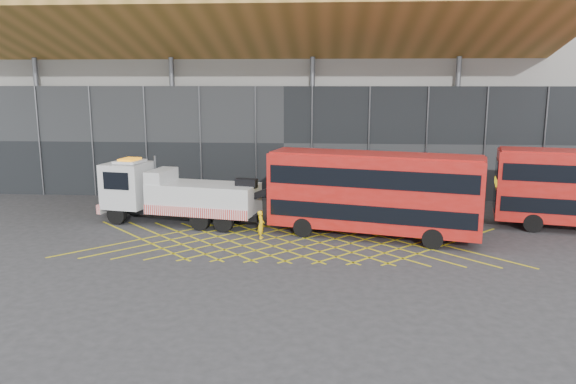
{
  "coord_description": "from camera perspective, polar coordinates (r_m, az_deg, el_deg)",
  "views": [
    {
      "loc": [
        5.13,
        -28.45,
        8.34
      ],
      "look_at": [
        3.0,
        1.5,
        2.4
      ],
      "focal_mm": 35.0,
      "sensor_mm": 36.0,
      "label": 1
    }
  ],
  "objects": [
    {
      "name": "construction_building",
      "position": [
        46.96,
        0.15,
        11.97
      ],
      "size": [
        55.0,
        23.97,
        18.0
      ],
      "color": "gray",
      "rests_on": "ground_plane"
    },
    {
      "name": "recovery_truck",
      "position": [
        33.83,
        -11.49,
        -0.19
      ],
      "size": [
        11.19,
        4.42,
        3.88
      ],
      "rotation": [
        0.0,
        0.0,
        -0.19
      ],
      "color": "black",
      "rests_on": "ground_plane"
    },
    {
      "name": "ground_plane",
      "position": [
        30.09,
        -5.93,
        -4.96
      ],
      "size": [
        120.0,
        120.0,
        0.0
      ],
      "primitive_type": "plane",
      "color": "#2C2C2E"
    },
    {
      "name": "bus_towed",
      "position": [
        30.38,
        8.66,
        0.08
      ],
      "size": [
        11.56,
        5.4,
        4.6
      ],
      "rotation": [
        0.0,
        0.0,
        -0.26
      ],
      "color": "#AD140F",
      "rests_on": "ground_plane"
    },
    {
      "name": "road_markings",
      "position": [
        29.71,
        0.18,
        -5.1
      ],
      "size": [
        23.16,
        7.16,
        0.01
      ],
      "color": "gold",
      "rests_on": "ground_plane"
    },
    {
      "name": "worker",
      "position": [
        30.24,
        -2.76,
        -3.33
      ],
      "size": [
        0.38,
        0.56,
        1.53
      ],
      "primitive_type": "imported",
      "rotation": [
        0.0,
        0.0,
        1.59
      ],
      "color": "yellow",
      "rests_on": "ground_plane"
    }
  ]
}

